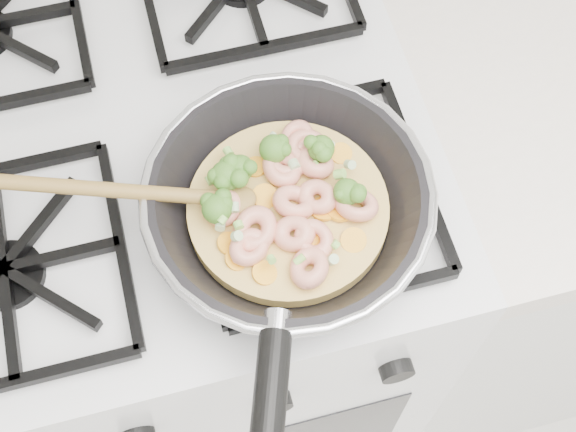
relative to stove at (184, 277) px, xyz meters
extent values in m
cube|color=white|center=(0.00, 0.00, -0.01)|extent=(0.60, 0.60, 0.90)
cube|color=black|center=(0.00, 0.00, 0.45)|extent=(0.56, 0.56, 0.02)
torus|color=silver|center=(0.12, -0.17, 0.51)|extent=(0.27, 0.27, 0.01)
cylinder|color=#DFBB61|center=(0.12, -0.17, 0.48)|extent=(0.19, 0.19, 0.02)
ellipsoid|color=olive|center=(0.07, -0.16, 0.50)|extent=(0.05, 0.04, 0.01)
cylinder|color=olive|center=(-0.05, -0.12, 0.52)|extent=(0.23, 0.07, 0.05)
torus|color=#E09E85|center=(0.15, -0.17, 0.50)|extent=(0.06, 0.06, 0.03)
torus|color=#E09E85|center=(0.15, -0.11, 0.50)|extent=(0.05, 0.05, 0.02)
torus|color=#E09E85|center=(0.16, -0.14, 0.50)|extent=(0.06, 0.06, 0.03)
torus|color=#E09E85|center=(0.15, -0.12, 0.50)|extent=(0.05, 0.05, 0.02)
torus|color=#E09E85|center=(0.18, -0.19, 0.50)|extent=(0.06, 0.06, 0.02)
torus|color=#E09E85|center=(0.08, -0.19, 0.50)|extent=(0.07, 0.07, 0.02)
torus|color=#E09E85|center=(0.12, -0.20, 0.50)|extent=(0.05, 0.05, 0.03)
torus|color=#E09E85|center=(0.13, -0.13, 0.50)|extent=(0.06, 0.06, 0.02)
torus|color=#E09E85|center=(0.12, -0.24, 0.50)|extent=(0.06, 0.06, 0.02)
torus|color=#E09E85|center=(0.06, -0.16, 0.50)|extent=(0.05, 0.05, 0.02)
torus|color=#E09E85|center=(0.12, -0.13, 0.50)|extent=(0.05, 0.05, 0.02)
torus|color=#E09E85|center=(0.13, -0.17, 0.50)|extent=(0.06, 0.06, 0.02)
torus|color=#E09E85|center=(0.07, -0.21, 0.50)|extent=(0.05, 0.06, 0.02)
torus|color=#E09E85|center=(0.13, -0.21, 0.50)|extent=(0.05, 0.05, 0.02)
ellipsoid|color=#4D832B|center=(0.16, -0.13, 0.51)|extent=(0.03, 0.03, 0.03)
ellipsoid|color=#4D832B|center=(0.07, -0.13, 0.51)|extent=(0.04, 0.04, 0.03)
ellipsoid|color=#4D832B|center=(0.08, -0.13, 0.51)|extent=(0.03, 0.03, 0.03)
ellipsoid|color=#4D832B|center=(0.17, -0.18, 0.51)|extent=(0.03, 0.03, 0.03)
ellipsoid|color=#4D832B|center=(0.06, -0.17, 0.51)|extent=(0.04, 0.04, 0.03)
ellipsoid|color=#4D832B|center=(0.12, -0.12, 0.51)|extent=(0.04, 0.04, 0.03)
cylinder|color=#FFAB20|center=(0.18, -0.13, 0.49)|extent=(0.02, 0.02, 0.00)
cylinder|color=#FFAB20|center=(0.06, -0.21, 0.49)|extent=(0.03, 0.03, 0.00)
cylinder|color=#FFAB20|center=(0.16, -0.19, 0.49)|extent=(0.03, 0.03, 0.01)
cylinder|color=#FFAB20|center=(0.13, -0.21, 0.49)|extent=(0.02, 0.02, 0.00)
cylinder|color=#FFAB20|center=(0.17, -0.22, 0.49)|extent=(0.03, 0.03, 0.01)
cylinder|color=#FFAB20|center=(0.10, -0.15, 0.49)|extent=(0.03, 0.03, 0.01)
cylinder|color=#FFAB20|center=(0.10, -0.12, 0.49)|extent=(0.03, 0.03, 0.00)
cylinder|color=#FFAB20|center=(0.08, -0.23, 0.49)|extent=(0.03, 0.03, 0.01)
cylinder|color=#FFAB20|center=(0.15, -0.18, 0.49)|extent=(0.04, 0.04, 0.01)
cylinder|color=#FFAB20|center=(0.06, -0.19, 0.49)|extent=(0.02, 0.02, 0.01)
cylinder|color=#FFAB20|center=(0.13, -0.22, 0.49)|extent=(0.03, 0.03, 0.00)
cylinder|color=#8DCE52|center=(0.06, -0.13, 0.50)|extent=(0.01, 0.01, 0.01)
cylinder|color=#8DCE52|center=(0.09, -0.23, 0.51)|extent=(0.01, 0.01, 0.01)
cylinder|color=#A9C88D|center=(0.06, -0.18, 0.50)|extent=(0.01, 0.01, 0.01)
cylinder|color=#A9C88D|center=(0.07, -0.17, 0.51)|extent=(0.01, 0.01, 0.01)
cylinder|color=#A9C88D|center=(0.07, -0.20, 0.51)|extent=(0.01, 0.01, 0.01)
cylinder|color=#8DCE52|center=(0.06, -0.18, 0.51)|extent=(0.01, 0.01, 0.01)
cylinder|color=#A9C88D|center=(0.12, -0.10, 0.51)|extent=(0.01, 0.01, 0.01)
cylinder|color=#8DCE52|center=(0.15, -0.14, 0.51)|extent=(0.01, 0.01, 0.01)
cylinder|color=#8DCE52|center=(0.17, -0.13, 0.50)|extent=(0.01, 0.01, 0.01)
cylinder|color=#8DCE52|center=(0.17, -0.16, 0.51)|extent=(0.01, 0.01, 0.01)
cylinder|color=#8DCE52|center=(0.15, -0.22, 0.50)|extent=(0.01, 0.01, 0.01)
cylinder|color=#A9C88D|center=(0.14, -0.14, 0.51)|extent=(0.01, 0.01, 0.01)
cylinder|color=#8DCE52|center=(0.07, -0.19, 0.51)|extent=(0.01, 0.01, 0.01)
cylinder|color=#A9C88D|center=(0.17, -0.12, 0.50)|extent=(0.01, 0.01, 0.01)
cylinder|color=#8DCE52|center=(0.08, -0.11, 0.51)|extent=(0.01, 0.01, 0.01)
cylinder|color=#8DCE52|center=(0.11, -0.23, 0.51)|extent=(0.01, 0.01, 0.01)
cylinder|color=#A9C88D|center=(0.14, -0.24, 0.51)|extent=(0.01, 0.01, 0.01)
cylinder|color=#A9C88D|center=(0.18, -0.15, 0.51)|extent=(0.01, 0.01, 0.01)
camera|label=1|loc=(0.03, -0.51, 1.16)|focal=50.79mm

